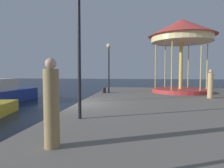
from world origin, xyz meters
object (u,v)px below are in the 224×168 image
(person_mid_promenade, at_px, (210,85))
(person_by_the_water, at_px, (51,106))
(bollard_center, at_px, (103,90))
(bollard_south, at_px, (104,90))
(carousel, at_px, (182,37))
(motorboat_blue, at_px, (4,94))
(lamp_post_mid_promenade, at_px, (79,32))
(lamp_post_far_end, at_px, (109,59))

(person_mid_promenade, bearing_deg, person_by_the_water, -125.60)
(bollard_center, bearing_deg, bollard_south, 79.35)
(person_by_the_water, bearing_deg, carousel, 66.72)
(bollard_south, bearing_deg, person_by_the_water, -85.98)
(motorboat_blue, xyz_separation_m, lamp_post_mid_promenade, (8.81, -7.74, 3.17))
(carousel, xyz_separation_m, person_by_the_water, (-5.39, -12.53, -3.58))
(carousel, distance_m, person_by_the_water, 14.10)
(motorboat_blue, height_order, bollard_south, motorboat_blue)
(lamp_post_mid_promenade, height_order, person_by_the_water, lamp_post_mid_promenade)
(carousel, height_order, bollard_south, carousel)
(carousel, bearing_deg, lamp_post_far_end, -171.09)
(lamp_post_mid_promenade, height_order, person_mid_promenade, lamp_post_mid_promenade)
(lamp_post_mid_promenade, bearing_deg, bollard_center, 94.49)
(motorboat_blue, bearing_deg, lamp_post_far_end, 8.01)
(lamp_post_mid_promenade, distance_m, person_by_the_water, 3.43)
(lamp_post_far_end, height_order, person_by_the_water, lamp_post_far_end)
(carousel, xyz_separation_m, bollard_center, (-6.24, -1.30, -4.31))
(carousel, height_order, lamp_post_mid_promenade, carousel)
(lamp_post_far_end, bearing_deg, bollard_south, -158.50)
(bollard_south, xyz_separation_m, person_mid_promenade, (7.32, -2.38, 0.67))
(motorboat_blue, xyz_separation_m, person_mid_promenade, (15.50, -1.31, 0.95))
(lamp_post_mid_promenade, xyz_separation_m, person_by_the_water, (0.18, -2.67, -2.15))
(carousel, relative_size, lamp_post_far_end, 1.50)
(lamp_post_far_end, bearing_deg, motorboat_blue, -171.99)
(lamp_post_far_end, xyz_separation_m, person_mid_promenade, (6.98, -2.51, -1.88))
(lamp_post_far_end, relative_size, bollard_center, 9.97)
(carousel, height_order, person_by_the_water, carousel)
(carousel, bearing_deg, motorboat_blue, -171.62)
(lamp_post_mid_promenade, relative_size, bollard_center, 11.39)
(lamp_post_mid_promenade, bearing_deg, lamp_post_far_end, 91.84)
(bollard_center, distance_m, bollard_south, 0.26)
(motorboat_blue, bearing_deg, bollard_center, 5.72)
(bollard_south, relative_size, person_by_the_water, 0.20)
(bollard_south, bearing_deg, lamp_post_mid_promenade, -85.94)
(motorboat_blue, relative_size, lamp_post_mid_promenade, 1.32)
(bollard_south, bearing_deg, bollard_center, -100.65)
(bollard_center, height_order, person_by_the_water, person_by_the_water)
(bollard_center, distance_m, person_mid_promenade, 7.70)
(motorboat_blue, bearing_deg, person_mid_promenade, -4.84)
(carousel, bearing_deg, person_mid_promenade, -71.86)
(bollard_south, bearing_deg, lamp_post_far_end, 21.50)
(lamp_post_mid_promenade, relative_size, person_mid_promenade, 2.46)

